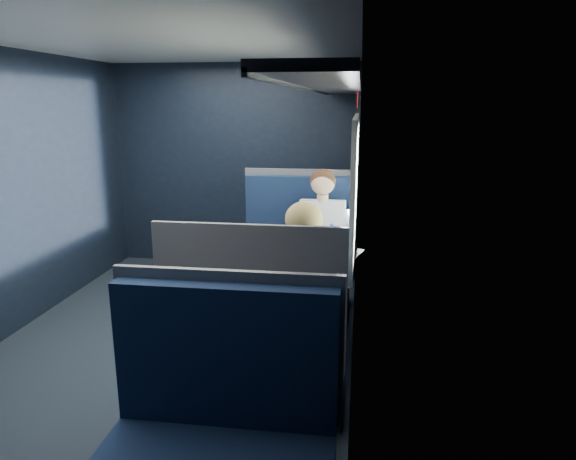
# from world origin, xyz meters

# --- Properties ---
(ground) EXTENTS (2.80, 4.20, 0.01)m
(ground) POSITION_xyz_m (0.00, 0.00, -0.01)
(ground) COLOR black
(room_shell) EXTENTS (3.00, 4.40, 2.40)m
(room_shell) POSITION_xyz_m (0.02, 0.00, 1.48)
(room_shell) COLOR black
(room_shell) RESTS_ON ground
(table) EXTENTS (0.62, 1.00, 0.74)m
(table) POSITION_xyz_m (1.03, 0.00, 0.66)
(table) COLOR #54565E
(table) RESTS_ON ground
(seat_bay_near) EXTENTS (1.04, 0.62, 1.26)m
(seat_bay_near) POSITION_xyz_m (0.84, 0.87, 0.42)
(seat_bay_near) COLOR #0B1834
(seat_bay_near) RESTS_ON ground
(seat_bay_far) EXTENTS (1.04, 0.62, 1.26)m
(seat_bay_far) POSITION_xyz_m (0.85, -0.87, 0.41)
(seat_bay_far) COLOR #0B1834
(seat_bay_far) RESTS_ON ground
(seat_row_front) EXTENTS (1.04, 0.51, 1.16)m
(seat_row_front) POSITION_xyz_m (0.85, 1.80, 0.41)
(seat_row_front) COLOR #0B1834
(seat_row_front) RESTS_ON ground
(seat_row_back) EXTENTS (1.04, 0.51, 1.16)m
(seat_row_back) POSITION_xyz_m (0.85, -1.80, 0.41)
(seat_row_back) COLOR #0B1834
(seat_row_back) RESTS_ON ground
(man) EXTENTS (0.53, 0.56, 1.32)m
(man) POSITION_xyz_m (1.10, 0.70, 0.72)
(man) COLOR black
(man) RESTS_ON ground
(woman) EXTENTS (0.53, 0.56, 1.32)m
(woman) POSITION_xyz_m (1.10, -0.71, 0.73)
(woman) COLOR black
(woman) RESTS_ON ground
(papers) EXTENTS (0.79, 0.96, 0.01)m
(papers) POSITION_xyz_m (1.08, -0.06, 0.74)
(papers) COLOR white
(papers) RESTS_ON table
(laptop) EXTENTS (0.26, 0.33, 0.23)m
(laptop) POSITION_xyz_m (1.32, -0.02, 0.80)
(laptop) COLOR silver
(laptop) RESTS_ON table
(bottle_small) EXTENTS (0.06, 0.06, 0.20)m
(bottle_small) POSITION_xyz_m (1.21, 0.27, 0.83)
(bottle_small) COLOR silver
(bottle_small) RESTS_ON table
(cup) EXTENTS (0.07, 0.07, 0.08)m
(cup) POSITION_xyz_m (1.33, 0.41, 0.78)
(cup) COLOR white
(cup) RESTS_ON table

